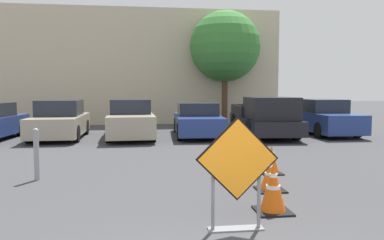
# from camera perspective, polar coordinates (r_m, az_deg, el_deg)

# --- Properties ---
(ground_plane) EXTENTS (96.00, 96.00, 0.00)m
(ground_plane) POSITION_cam_1_polar(r_m,az_deg,el_deg) (12.83, -4.63, -3.93)
(ground_plane) COLOR #3D3D3F
(road_closed_sign) EXTENTS (1.13, 0.20, 1.55)m
(road_closed_sign) POSITION_cam_1_polar(r_m,az_deg,el_deg) (5.07, 6.89, -7.34)
(road_closed_sign) COLOR black
(road_closed_sign) RESTS_ON ground_plane
(traffic_cone_nearest) EXTENTS (0.54, 0.54, 0.79)m
(traffic_cone_nearest) POSITION_cam_1_polar(r_m,az_deg,el_deg) (6.03, 12.26, -10.05)
(traffic_cone_nearest) COLOR black
(traffic_cone_nearest) RESTS_ON ground_plane
(traffic_cone_second) EXTENTS (0.52, 0.52, 0.64)m
(traffic_cone_second) POSITION_cam_1_polar(r_m,az_deg,el_deg) (7.29, 11.87, -8.11)
(traffic_cone_second) COLOR black
(traffic_cone_second) RESTS_ON ground_plane
(traffic_cone_third) EXTENTS (0.46, 0.46, 0.65)m
(traffic_cone_third) POSITION_cam_1_polar(r_m,az_deg,el_deg) (8.71, 12.02, -5.98)
(traffic_cone_third) COLOR black
(traffic_cone_third) RESTS_ON ground_plane
(parked_car_second) EXTENTS (1.87, 4.05, 1.50)m
(parked_car_second) POSITION_cam_1_polar(r_m,az_deg,el_deg) (15.56, -19.48, -0.13)
(parked_car_second) COLOR #A39984
(parked_car_second) RESTS_ON ground_plane
(parked_car_third) EXTENTS (1.94, 4.70, 1.53)m
(parked_car_third) POSITION_cam_1_polar(r_m,az_deg,el_deg) (15.22, -9.35, 0.04)
(parked_car_third) COLOR #A39984
(parked_car_third) RESTS_ON ground_plane
(parked_car_fourth) EXTENTS (1.98, 4.54, 1.37)m
(parked_car_fourth) POSITION_cam_1_polar(r_m,az_deg,el_deg) (15.54, 0.84, -0.04)
(parked_car_fourth) COLOR navy
(parked_car_fourth) RESTS_ON ground_plane
(pickup_truck) EXTENTS (2.26, 5.47, 1.62)m
(pickup_truck) POSITION_cam_1_polar(r_m,az_deg,el_deg) (15.61, 11.07, 0.24)
(pickup_truck) COLOR black
(pickup_truck) RESTS_ON ground_plane
(parked_car_fifth) EXTENTS (1.86, 4.66, 1.50)m
(parked_car_fifth) POSITION_cam_1_polar(r_m,az_deg,el_deg) (17.21, 19.21, 0.32)
(parked_car_fifth) COLOR navy
(parked_car_fifth) RESTS_ON ground_plane
(bollard_nearest) EXTENTS (0.12, 0.12, 1.10)m
(bollard_nearest) POSITION_cam_1_polar(r_m,az_deg,el_deg) (8.53, -22.62, -4.65)
(bollard_nearest) COLOR gray
(bollard_nearest) RESTS_ON ground_plane
(building_facade_backdrop) EXTENTS (19.67, 5.00, 6.39)m
(building_facade_backdrop) POSITION_cam_1_polar(r_m,az_deg,el_deg) (23.43, -12.68, 7.66)
(building_facade_backdrop) COLOR beige
(building_facade_backdrop) RESTS_ON ground_plane
(street_tree_behind_lot) EXTENTS (3.84, 3.84, 6.19)m
(street_tree_behind_lot) POSITION_cam_1_polar(r_m,az_deg,el_deg) (20.78, 5.04, 11.09)
(street_tree_behind_lot) COLOR #513823
(street_tree_behind_lot) RESTS_ON ground_plane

